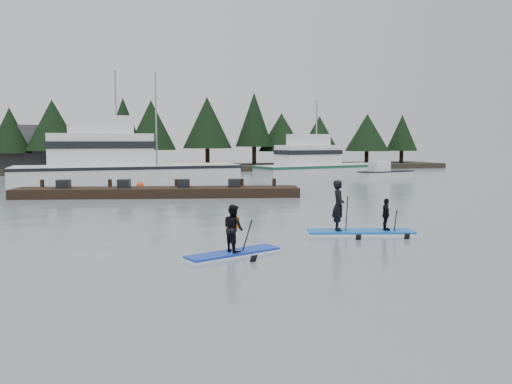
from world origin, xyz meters
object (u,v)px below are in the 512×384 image
object	(u,v)px
fishing_boat_large	(122,172)
paddleboard_duo	(356,217)
paddleboard_solo	(233,236)
floating_dock	(158,192)
fishing_boat_medium	(318,170)

from	to	relation	value
fishing_boat_large	paddleboard_duo	distance (m)	28.15
paddleboard_solo	fishing_boat_large	bearing A→B (deg)	74.67
floating_dock	paddleboard_solo	bearing A→B (deg)	-75.18
fishing_boat_medium	paddleboard_solo	world-z (taller)	fishing_boat_medium
fishing_boat_medium	floating_dock	size ratio (longest dim) A/B	0.83
paddleboard_solo	paddleboard_duo	xyz separation A→B (m)	(4.99, 1.92, 0.04)
fishing_boat_medium	fishing_boat_large	bearing A→B (deg)	173.20
fishing_boat_large	paddleboard_duo	size ratio (longest dim) A/B	4.74
fishing_boat_medium	paddleboard_duo	size ratio (longest dim) A/B	3.59
fishing_boat_large	paddleboard_duo	world-z (taller)	fishing_boat_large
fishing_boat_medium	paddleboard_solo	size ratio (longest dim) A/B	4.64
fishing_boat_medium	paddleboard_duo	distance (m)	31.22
fishing_boat_medium	paddleboard_duo	bearing A→B (deg)	-123.87
floating_dock	paddleboard_solo	xyz separation A→B (m)	(0.33, -16.18, 0.29)
floating_dock	paddleboard_duo	distance (m)	15.22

